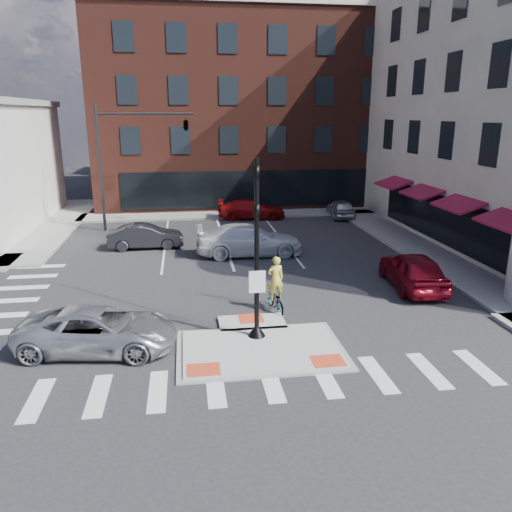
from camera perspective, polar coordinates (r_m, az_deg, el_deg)
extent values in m
plane|color=#28282B|center=(16.92, 0.27, -10.02)|extent=(120.00, 120.00, 0.00)
cube|color=gray|center=(16.46, 0.53, -10.68)|extent=(5.40, 3.60, 0.06)
cube|color=#A8A8A3|center=(16.45, 0.53, -10.59)|extent=(5.00, 3.20, 0.12)
cube|color=#A8A8A3|center=(18.33, -0.47, -7.68)|extent=(2.40, 1.40, 0.12)
cube|color=red|center=(15.21, -6.04, -12.78)|extent=(1.00, 0.80, 0.01)
cube|color=red|center=(15.76, 8.21, -11.77)|extent=(1.00, 0.80, 0.01)
cube|color=red|center=(18.58, -0.59, -7.13)|extent=(0.90, 0.90, 0.01)
cube|color=gray|center=(36.85, -21.79, 3.36)|extent=(3.00, 20.00, 0.15)
cube|color=gray|center=(29.17, 18.69, 0.56)|extent=(3.00, 24.00, 0.15)
cube|color=gray|center=(38.12, -0.12, 4.90)|extent=(26.00, 3.00, 0.15)
cube|color=#512219|center=(47.33, -1.90, 16.10)|extent=(24.00, 18.00, 15.00)
cube|color=#BBB19F|center=(47.96, -1.99, 25.34)|extent=(24.40, 18.40, 0.60)
cube|color=black|center=(38.81, -0.33, 7.68)|extent=(20.00, 0.12, 2.80)
cube|color=black|center=(29.37, 21.07, 3.69)|extent=(0.12, 16.00, 2.60)
cube|color=#A8163A|center=(23.77, 26.80, 3.68)|extent=(1.46, 3.00, 0.58)
cube|color=#A8163A|center=(28.80, 20.11, 6.30)|extent=(1.46, 3.00, 0.58)
cube|color=#A8163A|center=(34.14, 15.42, 8.08)|extent=(1.46, 3.00, 0.58)
cube|color=slate|center=(67.10, -9.96, 13.71)|extent=(10.00, 12.00, 10.00)
cube|color=brown|center=(69.96, 1.10, 14.85)|extent=(12.00, 12.00, 12.00)
cone|color=black|center=(17.13, 0.08, -8.40)|extent=(0.60, 0.60, 0.45)
cylinder|color=black|center=(16.16, 0.08, 0.85)|extent=(0.16, 0.16, 5.80)
cube|color=white|center=(16.37, 0.14, -2.97)|extent=(0.55, 0.04, 0.75)
imported|color=black|center=(15.74, 0.08, 8.25)|extent=(0.18, 0.22, 1.10)
imported|color=black|center=(15.95, 0.08, 3.98)|extent=(0.18, 0.22, 1.10)
cylinder|color=black|center=(33.63, -17.38, 9.45)|extent=(0.20, 0.20, 8.00)
cylinder|color=black|center=(33.11, -12.56, 15.61)|extent=(6.00, 0.14, 0.14)
imported|color=black|center=(33.04, -8.03, 14.78)|extent=(0.48, 2.24, 0.90)
imported|color=#B3B6BA|center=(17.01, -17.57, -8.06)|extent=(5.34, 3.01, 1.41)
imported|color=maroon|center=(22.92, 17.49, -1.53)|extent=(2.34, 4.90, 1.62)
imported|color=silver|center=(26.95, -0.80, 1.84)|extent=(5.73, 2.38, 1.66)
imported|color=#25252A|center=(29.04, -12.50, 2.22)|extent=(4.23, 1.56, 1.38)
imported|color=silver|center=(37.45, 9.67, 5.39)|extent=(1.91, 4.03, 1.33)
imported|color=maroon|center=(36.43, -0.52, 5.38)|extent=(4.97, 2.31, 1.40)
imported|color=#3F3F44|center=(19.44, 2.23, -5.01)|extent=(0.85, 1.81, 0.92)
imported|color=#D1CA49|center=(19.14, 2.26, -2.58)|extent=(0.69, 0.51, 1.76)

